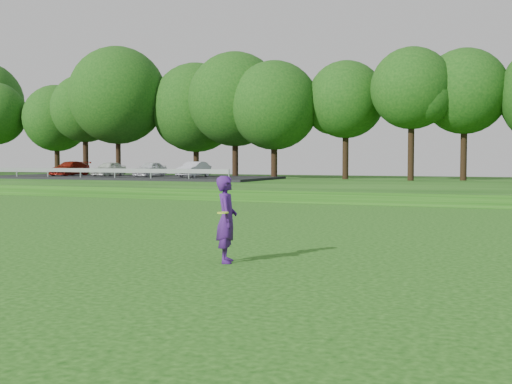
% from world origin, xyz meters
% --- Properties ---
extents(ground, '(140.00, 140.00, 0.00)m').
position_xyz_m(ground, '(0.00, 0.00, 0.00)').
color(ground, '#113C0B').
rests_on(ground, ground).
extents(berm, '(130.00, 30.00, 0.60)m').
position_xyz_m(berm, '(0.00, 34.00, 0.30)').
color(berm, '#113C0B').
rests_on(berm, ground).
extents(walking_path, '(130.00, 1.60, 0.04)m').
position_xyz_m(walking_path, '(0.00, 20.00, 0.02)').
color(walking_path, gray).
rests_on(walking_path, ground).
extents(treeline, '(104.00, 7.00, 15.00)m').
position_xyz_m(treeline, '(0.00, 38.00, 8.10)').
color(treeline, '#103E0E').
rests_on(treeline, berm).
extents(parking_lot, '(24.00, 9.00, 1.38)m').
position_xyz_m(parking_lot, '(-24.25, 32.78, 0.98)').
color(parking_lot, black).
rests_on(parking_lot, berm).
extents(woman, '(0.68, 0.89, 1.86)m').
position_xyz_m(woman, '(0.01, 1.08, 0.93)').
color(woman, '#41186C').
rests_on(woman, ground).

